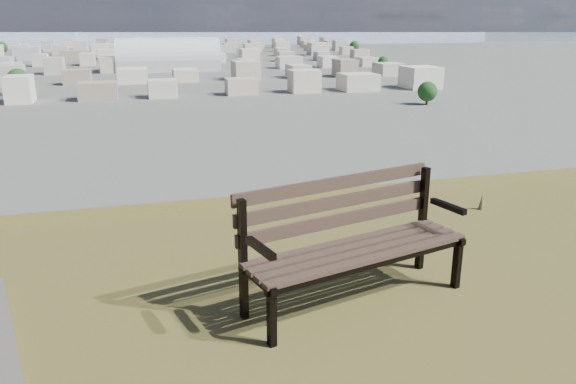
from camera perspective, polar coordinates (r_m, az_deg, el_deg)
name	(u,v)px	position (r m, az deg, el deg)	size (l,w,h in m)	color
park_bench	(351,235)	(4.36, 6.39, -4.32)	(1.88, 1.01, 0.94)	#3E2B23
arena	(169,60)	(307.18, -12.00, 12.95)	(53.64, 25.34, 22.11)	beige
city_blocks	(130,54)	(397.27, -15.75, 13.37)	(395.00, 361.00, 7.00)	silver
city_trees	(79,61)	(322.86, -20.44, 12.39)	(406.52, 387.20, 9.98)	#382B1C
bay_water	(127,35)	(902.53, -16.01, 15.05)	(2400.00, 700.00, 0.12)	#9AB0C5
far_hills	(98,17)	(1406.31, -18.76, 16.47)	(2050.00, 340.00, 60.00)	#98A0BD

